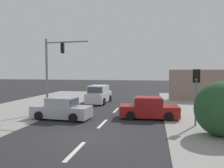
% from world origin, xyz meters
% --- Properties ---
extents(ground_plane, '(140.00, 140.00, 0.00)m').
position_xyz_m(ground_plane, '(0.00, 0.00, 0.00)').
color(ground_plane, '#28282B').
extents(lane_dash_near, '(0.20, 2.40, 0.01)m').
position_xyz_m(lane_dash_near, '(0.00, -2.00, 0.00)').
color(lane_dash_near, silver).
rests_on(lane_dash_near, ground).
extents(lane_dash_mid, '(0.20, 2.40, 0.01)m').
position_xyz_m(lane_dash_mid, '(0.00, 3.00, 0.00)').
color(lane_dash_mid, silver).
rests_on(lane_dash_mid, ground).
extents(lane_dash_far, '(0.20, 2.40, 0.01)m').
position_xyz_m(lane_dash_far, '(0.00, 8.00, 0.00)').
color(lane_dash_far, silver).
rests_on(lane_dash_far, ground).
extents(traffic_signal_mast, '(3.68, 0.44, 6.00)m').
position_xyz_m(traffic_signal_mast, '(-4.69, 5.46, 3.83)').
color(traffic_signal_mast, slate).
rests_on(traffic_signal_mast, ground).
extents(pedestal_signal_right_kerb, '(0.44, 0.31, 3.56)m').
position_xyz_m(pedestal_signal_right_kerb, '(5.85, 3.48, 2.42)').
color(pedestal_signal_right_kerb, slate).
rests_on(pedestal_signal_right_kerb, ground).
extents(roadside_bush, '(2.92, 2.51, 2.91)m').
position_xyz_m(roadside_bush, '(6.94, 1.51, 1.37)').
color(roadside_bush, '#234C28').
rests_on(roadside_bush, ground).
extents(shopfront_wall_far, '(12.00, 1.00, 3.60)m').
position_xyz_m(shopfront_wall_far, '(11.00, 16.00, 1.80)').
color(shopfront_wall_far, gray).
rests_on(shopfront_wall_far, ground).
extents(sedan_receding_far, '(4.34, 2.11, 1.56)m').
position_xyz_m(sedan_receding_far, '(2.93, 5.24, 0.70)').
color(sedan_receding_far, maroon).
rests_on(sedan_receding_far, ground).
extents(sedan_crossing_left, '(4.33, 2.09, 1.56)m').
position_xyz_m(sedan_crossing_left, '(-3.23, 3.81, 0.70)').
color(sedan_crossing_left, '#A3A8AD').
rests_on(sedan_crossing_left, ground).
extents(suv_oncoming_near, '(2.13, 4.57, 1.90)m').
position_xyz_m(suv_oncoming_near, '(-2.62, 12.03, 0.88)').
color(suv_oncoming_near, silver).
rests_on(suv_oncoming_near, ground).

